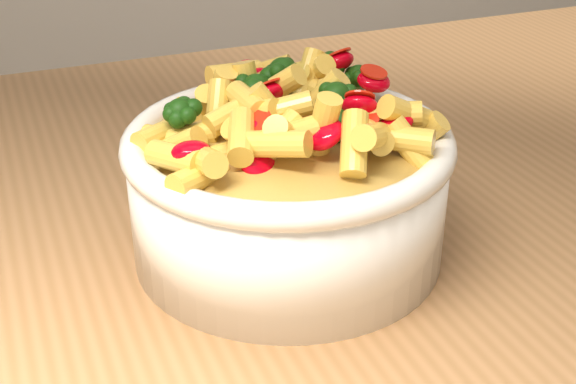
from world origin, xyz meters
name	(u,v)px	position (x,y,z in m)	size (l,w,h in m)	color
table	(355,290)	(0.00, 0.00, 0.80)	(1.20, 0.80, 0.90)	#A67347
serving_bowl	(288,190)	(-0.09, -0.07, 0.95)	(0.23, 0.23, 0.10)	white
pasta_salad	(288,110)	(-0.09, -0.07, 1.01)	(0.18, 0.18, 0.04)	#FBC44F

